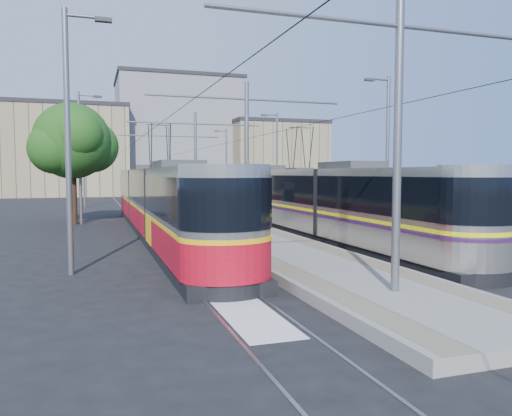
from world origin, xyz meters
name	(u,v)px	position (x,y,z in m)	size (l,w,h in m)	color
ground	(322,272)	(0.00, 0.00, 0.00)	(160.00, 160.00, 0.00)	black
platform	(205,220)	(0.00, 17.00, 0.15)	(4.00, 50.00, 0.30)	gray
tactile_strip_left	(183,218)	(-1.45, 17.00, 0.30)	(0.70, 50.00, 0.01)	gray
tactile_strip_right	(227,217)	(1.45, 17.00, 0.30)	(0.70, 50.00, 0.01)	gray
rails	(205,222)	(0.00, 17.00, 0.02)	(8.71, 70.00, 0.03)	gray
track_arrow	(239,305)	(-3.60, -3.00, 0.01)	(1.20, 5.00, 0.01)	silver
tram_left	(160,201)	(-3.60, 11.05, 1.71)	(2.43, 27.62, 5.50)	black
tram_right	(299,197)	(3.60, 10.24, 1.86)	(2.43, 27.67, 5.50)	black
catenary	(215,149)	(0.00, 14.15, 4.52)	(9.20, 70.00, 7.00)	slate
street_lamps	(193,158)	(0.00, 21.00, 4.18)	(15.18, 38.22, 8.00)	slate
shelter	(226,202)	(0.46, 13.62, 1.48)	(0.85, 1.14, 2.25)	black
tree	(77,143)	(-7.63, 18.30, 4.97)	(5.06, 4.68, 7.35)	#382314
building_left	(67,151)	(-10.00, 60.00, 6.21)	(16.32, 12.24, 12.41)	tan
building_centre	(178,136)	(6.00, 64.00, 8.82)	(18.36, 14.28, 17.63)	gray
building_right	(275,158)	(20.00, 58.00, 5.50)	(14.28, 10.20, 10.98)	tan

